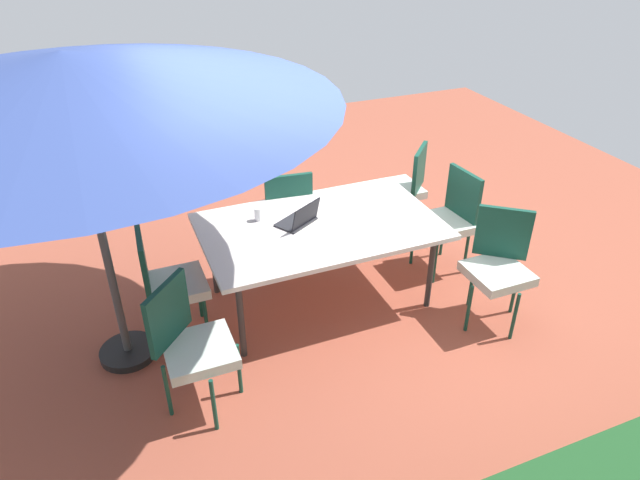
{
  "coord_description": "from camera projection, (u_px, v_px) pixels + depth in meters",
  "views": [
    {
      "loc": [
        1.57,
        3.83,
        3.14
      ],
      "look_at": [
        0.0,
        0.0,
        0.62
      ],
      "focal_mm": 32.18,
      "sensor_mm": 36.0,
      "label": 1
    }
  ],
  "objects": [
    {
      "name": "dining_table",
      "position": [
        320.0,
        229.0,
        4.79
      ],
      "size": [
        1.97,
        1.21,
        0.77
      ],
      "color": "silver",
      "rests_on": "ground_plane"
    },
    {
      "name": "patio_umbrella",
      "position": [
        66.0,
        80.0,
        3.41
      ],
      "size": [
        3.35,
        3.35,
        2.35
      ],
      "color": "#4C4C4C",
      "rests_on": "ground_plane"
    },
    {
      "name": "chair_southwest",
      "position": [
        403.0,
        185.0,
        5.9
      ],
      "size": [
        0.59,
        0.59,
        0.98
      ],
      "rotation": [
        0.0,
        0.0,
        0.81
      ],
      "color": "silver",
      "rests_on": "ground_plane"
    },
    {
      "name": "laptop",
      "position": [
        300.0,
        219.0,
        4.74
      ],
      "size": [
        0.4,
        0.37,
        0.21
      ],
      "rotation": [
        0.0,
        0.0,
        0.53
      ],
      "color": "#2D2D33",
      "rests_on": "dining_table"
    },
    {
      "name": "chair_south",
      "position": [
        286.0,
        210.0,
        5.44
      ],
      "size": [
        0.47,
        0.48,
        0.98
      ],
      "rotation": [
        0.0,
        0.0,
        -0.11
      ],
      "color": "silver",
      "rests_on": "ground_plane"
    },
    {
      "name": "ground_plane",
      "position": [
        320.0,
        299.0,
        5.17
      ],
      "size": [
        10.0,
        10.0,
        0.02
      ],
      "primitive_type": "cube",
      "color": "#9E4C38"
    },
    {
      "name": "chair_northeast",
      "position": [
        191.0,
        342.0,
        3.84
      ],
      "size": [
        0.59,
        0.59,
        0.98
      ],
      "rotation": [
        0.0,
        0.0,
        3.96
      ],
      "color": "silver",
      "rests_on": "ground_plane"
    },
    {
      "name": "cup",
      "position": [
        258.0,
        214.0,
        4.8
      ],
      "size": [
        0.06,
        0.06,
        0.11
      ],
      "primitive_type": "cylinder",
      "color": "white",
      "rests_on": "dining_table"
    },
    {
      "name": "chair_west",
      "position": [
        448.0,
        217.0,
        5.33
      ],
      "size": [
        0.48,
        0.47,
        0.98
      ],
      "rotation": [
        0.0,
        0.0,
        1.65
      ],
      "color": "silver",
      "rests_on": "ground_plane"
    },
    {
      "name": "chair_northwest",
      "position": [
        499.0,
        263.0,
        4.66
      ],
      "size": [
        0.58,
        0.58,
        0.98
      ],
      "rotation": [
        0.0,
        0.0,
        2.47
      ],
      "color": "silver",
      "rests_on": "ground_plane"
    },
    {
      "name": "chair_east",
      "position": [
        167.0,
        280.0,
        4.45
      ],
      "size": [
        0.47,
        0.46,
        0.98
      ],
      "rotation": [
        0.0,
        0.0,
        4.65
      ],
      "color": "silver",
      "rests_on": "ground_plane"
    }
  ]
}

